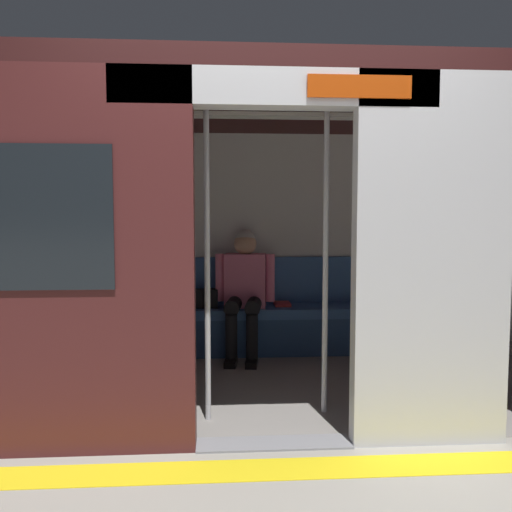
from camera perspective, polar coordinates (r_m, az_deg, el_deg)
ground_plane at (r=3.23m, az=1.94°, el=-19.47°), size 60.00×60.00×0.00m
platform_edge_strip at (r=2.95m, az=2.58°, el=-21.77°), size 8.00×0.24×0.01m
train_car at (r=4.02m, az=-0.35°, el=6.34°), size 6.40×2.50×2.21m
bench_seat at (r=5.02m, az=-0.38°, el=-6.66°), size 2.85×0.44×0.44m
person_seated at (r=4.91m, az=-1.23°, el=-3.06°), size 0.55×0.71×1.17m
handbag at (r=5.01m, az=-5.59°, el=-4.53°), size 0.26×0.15×0.17m
book at (r=5.12m, az=2.82°, el=-5.13°), size 0.15×0.22×0.03m
grab_pole_door at (r=3.34m, az=-5.24°, el=-0.29°), size 0.04×0.04×2.07m
grab_pole_far at (r=3.48m, az=7.44°, el=-0.11°), size 0.04×0.04×2.07m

